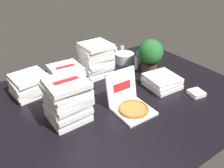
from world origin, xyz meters
TOP-DOWN VIEW (x-y plane):
  - ground_plane at (0.00, 0.00)m, footprint 3.20×2.40m
  - open_pizza_box at (-0.02, -0.27)m, footprint 0.39×0.47m
  - pizza_stack_right_mid at (0.10, 0.68)m, footprint 0.42×0.42m
  - pizza_stack_right_near at (-0.84, 0.68)m, footprint 0.45×0.44m
  - pizza_stack_center_near at (0.63, -0.12)m, footprint 0.43×0.43m
  - pizza_stack_left_near at (-0.37, 0.64)m, footprint 0.42×0.41m
  - pizza_stack_left_far at (-0.64, -0.03)m, footprint 0.43×0.43m
  - ice_bucket at (0.69, 0.77)m, footprint 0.31×0.31m
  - water_bottle_0 at (0.84, 0.60)m, footprint 0.07×0.07m
  - water_bottle_1 at (0.77, 0.95)m, footprint 0.07×0.07m
  - water_bottle_2 at (0.68, 0.46)m, footprint 0.07×0.07m
  - water_bottle_3 at (0.64, 0.96)m, footprint 0.07×0.07m
  - water_bottle_4 at (0.44, 0.74)m, footprint 0.07×0.07m
  - water_bottle_5 at (0.40, 0.67)m, footprint 0.07×0.07m
  - potted_plant at (0.81, 0.32)m, footprint 0.37×0.37m
  - napkin_pile at (0.84, -0.51)m, footprint 0.20×0.20m

SIDE VIEW (x-z plane):
  - ground_plane at x=0.00m, z-range -0.02..0.00m
  - napkin_pile at x=0.84m, z-range 0.00..0.05m
  - ice_bucket at x=0.69m, z-range 0.00..0.15m
  - pizza_stack_center_near at x=0.63m, z-range 0.00..0.15m
  - open_pizza_box at x=-0.02m, z-range -0.12..0.29m
  - water_bottle_0 at x=0.84m, z-range -0.01..0.21m
  - water_bottle_1 at x=0.77m, z-range -0.01..0.21m
  - water_bottle_2 at x=0.68m, z-range -0.01..0.21m
  - water_bottle_3 at x=0.64m, z-range -0.01..0.21m
  - water_bottle_4 at x=0.44m, z-range -0.01..0.21m
  - water_bottle_5 at x=0.40m, z-range -0.01..0.21m
  - pizza_stack_right_near at x=-0.84m, z-range 0.00..0.25m
  - pizza_stack_left_near at x=-0.37m, z-range 0.00..0.26m
  - pizza_stack_right_mid at x=0.10m, z-range 0.00..0.46m
  - pizza_stack_left_far at x=-0.64m, z-range 0.00..0.46m
  - potted_plant at x=0.81m, z-range 0.02..0.50m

